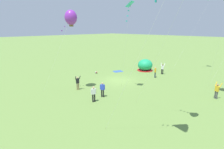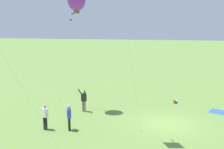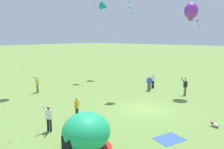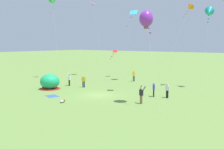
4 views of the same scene
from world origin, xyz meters
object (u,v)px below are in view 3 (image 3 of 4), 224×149
(person_near_tent, at_px, (49,117))
(kite_purple, at_px, (191,11))
(person_flying_kite, at_px, (185,86))
(kite_teal, at_px, (105,6))
(person_with_toddler, at_px, (77,107))
(person_arms_raised, at_px, (37,84))
(toddler_crawling, at_px, (214,124))
(person_strolling, at_px, (149,83))
(person_far_back, at_px, (153,80))
(popup_tent, at_px, (86,132))

(person_near_tent, relative_size, kite_purple, 0.20)
(person_flying_kite, bearing_deg, kite_teal, 78.89)
(person_with_toddler, xyz_separation_m, person_arms_raised, (2.66, 9.34, 0.03))
(person_with_toddler, relative_size, kite_purple, 0.18)
(toddler_crawling, relative_size, person_with_toddler, 0.32)
(toddler_crawling, distance_m, kite_purple, 12.22)
(toddler_crawling, bearing_deg, person_strolling, 53.66)
(toddler_crawling, distance_m, person_far_back, 11.96)
(popup_tent, height_order, person_far_back, popup_tent)
(person_near_tent, bearing_deg, kite_teal, 29.51)
(person_with_toddler, height_order, person_far_back, same)
(person_arms_raised, height_order, kite_teal, kite_teal)
(popup_tent, bearing_deg, person_strolling, 15.34)
(person_arms_raised, height_order, kite_purple, kite_purple)
(popup_tent, bearing_deg, person_far_back, 15.04)
(popup_tent, height_order, person_flying_kite, popup_tent)
(kite_teal, bearing_deg, person_near_tent, -150.49)
(person_arms_raised, bearing_deg, person_near_tent, -119.11)
(popup_tent, distance_m, toddler_crawling, 9.06)
(popup_tent, height_order, person_arms_raised, popup_tent)
(popup_tent, relative_size, person_far_back, 1.63)
(person_flying_kite, distance_m, person_far_back, 4.42)
(person_near_tent, distance_m, person_strolling, 13.87)
(toddler_crawling, bearing_deg, kite_teal, 62.01)
(person_flying_kite, distance_m, kite_teal, 16.62)
(person_far_back, xyz_separation_m, kite_teal, (1.67, 9.06, 9.54))
(person_flying_kite, relative_size, person_far_back, 1.10)
(person_strolling, relative_size, kite_purple, 0.18)
(popup_tent, height_order, toddler_crawling, popup_tent)
(toddler_crawling, height_order, kite_purple, kite_purple)
(person_with_toddler, distance_m, person_far_back, 12.77)
(person_with_toddler, distance_m, kite_purple, 15.03)
(person_flying_kite, height_order, person_arms_raised, same)
(person_arms_raised, relative_size, person_far_back, 1.10)
(person_near_tent, height_order, person_far_back, person_near_tent)
(person_near_tent, bearing_deg, person_with_toddler, 5.32)
(person_near_tent, height_order, person_with_toddler, person_near_tent)
(person_arms_raised, bearing_deg, kite_teal, 0.46)
(kite_purple, bearing_deg, person_arms_raised, 125.83)
(person_near_tent, relative_size, person_strolling, 1.10)
(toddler_crawling, height_order, person_near_tent, person_near_tent)
(person_strolling, xyz_separation_m, person_with_toddler, (-11.19, -0.03, 0.00))
(person_strolling, relative_size, person_with_toddler, 1.00)
(person_arms_raised, bearing_deg, toddler_crawling, -82.99)
(person_with_toddler, height_order, kite_teal, kite_teal)
(person_far_back, bearing_deg, person_with_toddler, -178.33)
(toddler_crawling, relative_size, person_flying_kite, 0.29)
(person_flying_kite, distance_m, kite_purple, 7.76)
(popup_tent, height_order, person_with_toddler, popup_tent)
(person_arms_raised, xyz_separation_m, kite_purple, (9.58, -13.27, 7.75))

